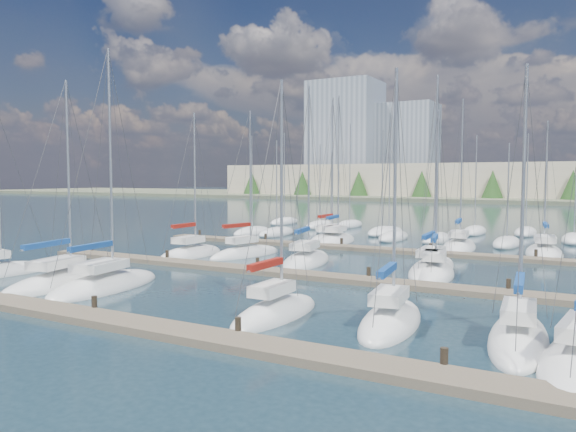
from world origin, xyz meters
The scene contains 20 objects.
ground centered at (0.00, 60.00, 0.00)m, with size 400.00×400.00×0.00m, color #203641.
dock_near centered at (0.00, 2.01, 0.15)m, with size 44.00×1.93×1.10m.
dock_mid centered at (0.00, 16.01, 0.15)m, with size 44.00×1.93×1.10m.
dock_far centered at (0.00, 30.01, 0.15)m, with size 44.00×1.93×1.10m.
sailboat_q centered at (12.26, 34.65, 0.17)m, with size 3.88×8.25×11.61m.
sailboat_o centered at (-6.09, 34.28, 0.19)m, with size 3.85×8.23×14.82m.
sailboat_p centered at (5.36, 35.27, 0.18)m, with size 3.72×8.49×13.91m.
sailboat_c centered at (-8.26, 7.44, 0.18)m, with size 4.50×9.05×14.32m.
sailboat_e centered at (8.56, 7.70, 0.19)m, with size 3.27×7.42×11.67m.
sailboat_j centered at (-2.59, 21.33, 0.18)m, with size 4.52×8.56×13.68m.
sailboat_f centered at (13.66, 7.57, 0.18)m, with size 2.89×7.93×11.33m.
sailboat_b centered at (-11.32, 7.00, 0.17)m, with size 4.63×9.69×12.74m.
sailboat_l centered at (7.03, 20.74, 0.18)m, with size 3.77×7.67×11.37m.
sailboat_d centered at (3.56, 6.53, 0.19)m, with size 2.17×6.78×11.40m.
sailboat_k centered at (6.39, 22.45, 0.18)m, with size 3.16×9.35×13.89m.
sailboat_n centered at (-7.30, 35.40, 0.20)m, with size 2.88×8.38×14.86m.
sailboat_i centered at (-8.51, 22.16, 0.20)m, with size 3.51×7.64×12.30m.
sailboat_h centered at (-12.30, 20.06, 0.18)m, with size 2.88×7.17×12.16m.
distant_boats centered at (-4.34, 43.76, 0.29)m, with size 36.93×20.75×13.30m.
shoreline centered at (-13.29, 149.77, 7.44)m, with size 400.00×60.00×38.00m.
Camera 1 is at (16.27, -14.93, 6.32)m, focal length 35.00 mm.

